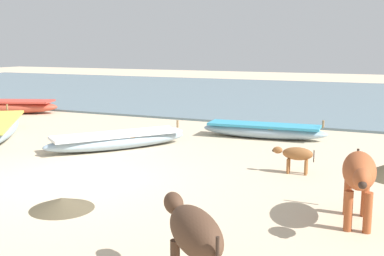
# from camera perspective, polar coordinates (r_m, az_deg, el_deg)

# --- Properties ---
(ground) EXTENTS (80.00, 80.00, 0.00)m
(ground) POSITION_cam_1_polar(r_m,az_deg,el_deg) (9.70, -13.99, -6.08)
(ground) COLOR beige
(sea_water) EXTENTS (60.00, 20.00, 0.08)m
(sea_water) POSITION_cam_1_polar(r_m,az_deg,el_deg) (25.89, 10.96, 3.98)
(sea_water) COLOR slate
(sea_water) RESTS_ON ground
(fishing_boat_0) EXTENTS (4.03, 2.38, 0.72)m
(fishing_boat_0) POSITION_cam_1_polar(r_m,az_deg,el_deg) (19.96, -21.29, 2.48)
(fishing_boat_0) COLOR #B74733
(fishing_boat_0) RESTS_ON ground
(fishing_boat_4) EXTENTS (3.66, 1.07, 0.61)m
(fishing_boat_4) POSITION_cam_1_polar(r_m,az_deg,el_deg) (13.73, 8.62, -0.28)
(fishing_boat_4) COLOR #8CA5B7
(fishing_boat_4) RESTS_ON ground
(fishing_boat_5) EXTENTS (2.97, 3.53, 0.61)m
(fishing_boat_5) POSITION_cam_1_polar(r_m,az_deg,el_deg) (12.31, -9.00, -1.44)
(fishing_boat_5) COLOR #8CA5B7
(fishing_boat_5) RESTS_ON ground
(cow_adult_rust) EXTENTS (0.62, 1.66, 1.08)m
(cow_adult_rust) POSITION_cam_1_polar(r_m,az_deg,el_deg) (7.33, 19.55, -5.27)
(cow_adult_rust) COLOR #9E4C28
(cow_adult_rust) RESTS_ON ground
(calf_far_brown) EXTENTS (0.87, 0.29, 0.56)m
(calf_far_brown) POSITION_cam_1_polar(r_m,az_deg,el_deg) (10.00, 12.47, -3.16)
(calf_far_brown) COLOR brown
(calf_far_brown) RESTS_ON ground
(cow_second_adult_dark) EXTENTS (1.23, 1.25, 0.97)m
(cow_second_adult_dark) POSITION_cam_1_polar(r_m,az_deg,el_deg) (5.01, 0.18, -12.63)
(cow_second_adult_dark) COLOR #4C3323
(cow_second_adult_dark) RESTS_ON ground
(debris_pile_1) EXTENTS (1.48, 1.48, 0.19)m
(debris_pile_1) POSITION_cam_1_polar(r_m,az_deg,el_deg) (8.05, -15.46, -8.77)
(debris_pile_1) COLOR brown
(debris_pile_1) RESTS_ON ground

